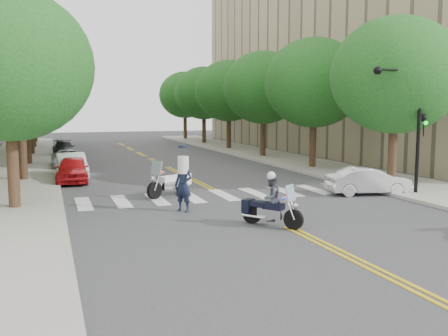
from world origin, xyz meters
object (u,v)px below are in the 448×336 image
motorcycle_police (270,202)px  convertible (368,181)px  motorcycle_parked (172,183)px  officer_standing (183,185)px

motorcycle_police → convertible: 8.04m
motorcycle_police → motorcycle_parked: size_ratio=0.86×
convertible → motorcycle_parked: bearing=84.5°
officer_standing → convertible: 9.07m
officer_standing → motorcycle_parked: bearing=132.4°
motorcycle_parked → convertible: 8.99m
motorcycle_parked → motorcycle_police: bearing=160.7°
motorcycle_parked → convertible: motorcycle_parked is taller
officer_standing → convertible: (9.02, 0.89, -0.40)m
motorcycle_parked → officer_standing: size_ratio=1.13×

